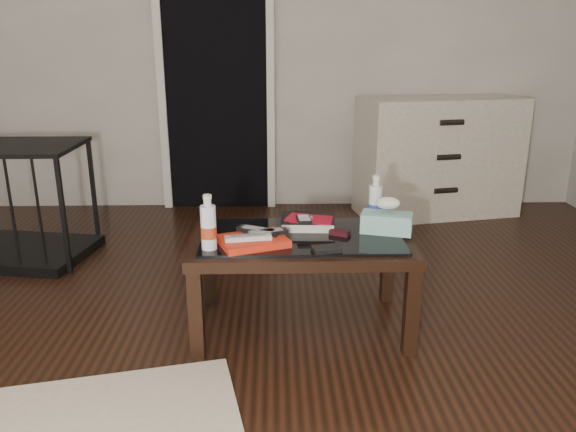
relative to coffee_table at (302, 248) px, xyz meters
name	(u,v)px	position (x,y,z in m)	size (l,w,h in m)	color
ground	(265,376)	(-0.17, -0.43, -0.40)	(5.00, 5.00, 0.00)	black
doorway	(216,78)	(-0.57, 2.04, 0.63)	(0.90, 0.08, 2.07)	black
coffee_table	(302,248)	(0.00, 0.00, 0.00)	(1.00, 0.60, 0.46)	black
dresser	(438,157)	(1.14, 1.80, 0.05)	(1.27, 0.72, 0.90)	silver
pet_crate	(12,221)	(-1.76, 0.94, -0.17)	(0.99, 0.74, 0.71)	black
magazines	(253,241)	(-0.22, -0.12, 0.08)	(0.28, 0.21, 0.03)	red
remote_silver	(248,237)	(-0.24, -0.14, 0.11)	(0.20, 0.05, 0.02)	silver
remote_black_front	(266,233)	(-0.16, -0.08, 0.11)	(0.20, 0.05, 0.02)	black
remote_black_back	(258,230)	(-0.20, -0.05, 0.11)	(0.20, 0.05, 0.02)	black
textbook	(308,222)	(0.03, 0.12, 0.09)	(0.25, 0.20, 0.05)	black
dvd_mailers	(307,218)	(0.03, 0.09, 0.11)	(0.19, 0.14, 0.01)	#AB0B21
ipod	(304,219)	(0.01, 0.05, 0.12)	(0.06, 0.10, 0.02)	black
flip_phone	(340,233)	(0.17, -0.01, 0.08)	(0.09, 0.05, 0.02)	black
wallet	(327,249)	(0.10, -0.21, 0.07)	(0.12, 0.07, 0.02)	black
water_bottle_left	(208,222)	(-0.40, -0.17, 0.18)	(0.07, 0.07, 0.24)	white
water_bottle_right	(375,200)	(0.36, 0.16, 0.18)	(0.07, 0.07, 0.24)	silver
tissue_box	(387,223)	(0.39, 0.03, 0.11)	(0.23, 0.12, 0.09)	teal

